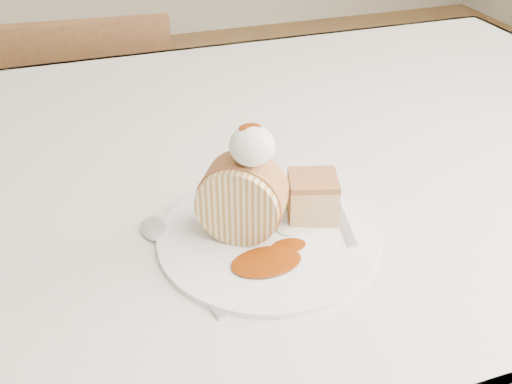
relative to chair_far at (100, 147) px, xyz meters
name	(u,v)px	position (x,y,z in m)	size (l,w,h in m)	color
table	(258,201)	(0.20, -0.63, 0.20)	(1.40, 0.90, 0.75)	silver
chair_far	(100,147)	(0.00, 0.00, 0.00)	(0.41, 0.41, 0.80)	brown
plate	(267,237)	(0.15, -0.82, 0.30)	(0.25, 0.25, 0.01)	white
roulade_slice	(242,199)	(0.12, -0.81, 0.35)	(0.09, 0.09, 0.05)	beige
cake_chunk	(312,199)	(0.21, -0.81, 0.32)	(0.06, 0.05, 0.05)	#AD6F41
whipped_cream	(252,146)	(0.13, -0.82, 0.41)	(0.05, 0.05, 0.04)	white
caramel_drizzle	(250,123)	(0.13, -0.81, 0.44)	(0.02, 0.02, 0.01)	#6B2604
caramel_pool	(266,262)	(0.13, -0.87, 0.30)	(0.08, 0.05, 0.00)	#6B2604
fork	(342,218)	(0.24, -0.82, 0.30)	(0.02, 0.15, 0.00)	silver
spoon	(191,275)	(0.05, -0.86, 0.29)	(0.03, 0.17, 0.00)	silver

